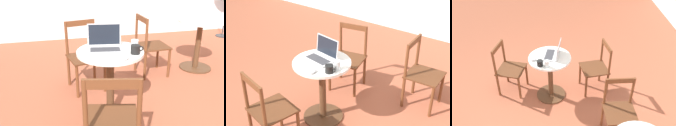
# 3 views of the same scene
# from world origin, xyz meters

# --- Properties ---
(ground_plane) EXTENTS (16.00, 16.00, 0.00)m
(ground_plane) POSITION_xyz_m (0.00, 0.00, 0.00)
(ground_plane) COLOR #9E5138
(cafe_table_near) EXTENTS (0.65, 0.65, 0.76)m
(cafe_table_near) POSITION_xyz_m (-0.31, 0.21, 0.51)
(cafe_table_near) COLOR #51331E
(cafe_table_near) RESTS_ON ground_plane
(chair_near_back) EXTENTS (0.49, 0.49, 0.87)m
(chair_near_back) POSITION_xyz_m (-0.47, 0.96, 0.43)
(chair_near_back) COLOR brown
(chair_near_back) RESTS_ON ground_plane
(chair_near_front) EXTENTS (0.49, 0.49, 0.87)m
(chair_near_front) POSITION_xyz_m (-0.46, -0.48, 0.43)
(chair_near_front) COLOR brown
(chair_near_front) RESTS_ON ground_plane
(chair_mid_left) EXTENTS (0.43, 0.43, 0.87)m
(chair_mid_left) POSITION_xyz_m (0.49, 1.15, 0.43)
(chair_mid_left) COLOR brown
(chair_mid_left) RESTS_ON ground_plane
(laptop) EXTENTS (0.37, 0.29, 0.23)m
(laptop) POSITION_xyz_m (-0.35, 0.26, 0.80)
(laptop) COLOR #B7B7BC
(laptop) RESTS_ON cafe_table_near
(mouse) EXTENTS (0.06, 0.10, 0.03)m
(mouse) POSITION_xyz_m (-0.23, -0.03, 0.77)
(mouse) COLOR #B7B7BC
(mouse) RESTS_ON cafe_table_near
(mug) EXTENTS (0.12, 0.09, 0.08)m
(mug) POSITION_xyz_m (-0.10, 0.08, 0.80)
(mug) COLOR black
(mug) RESTS_ON cafe_table_near
(drinking_glass) EXTENTS (0.07, 0.07, 0.10)m
(drinking_glass) POSITION_xyz_m (-0.07, 0.18, 0.81)
(drinking_glass) COLOR silver
(drinking_glass) RESTS_ON cafe_table_near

